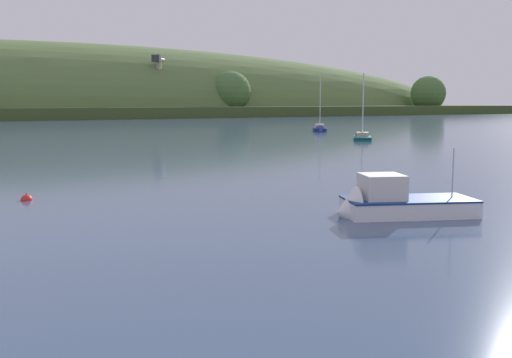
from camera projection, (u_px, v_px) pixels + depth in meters
name	position (u px, v px, depth m)	size (l,w,h in m)	color
far_shoreline_hill	(49.00, 116.00, 203.80)	(454.16, 110.12, 49.31)	#3C4E24
dockside_crane	(160.00, 86.00, 196.89)	(12.31, 13.22, 19.95)	#4C4C51
sailboat_near_mooring	(320.00, 130.00, 103.39)	(5.68, 6.61, 10.20)	navy
sailboat_midwater_white	(362.00, 138.00, 81.71)	(6.07, 6.24, 9.81)	#0F564C
fishing_boat_moored	(394.00, 207.00, 27.30)	(6.63, 4.95, 3.95)	white
mooring_buoy_midchannel	(27.00, 200.00, 31.66)	(0.60, 0.60, 0.68)	red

